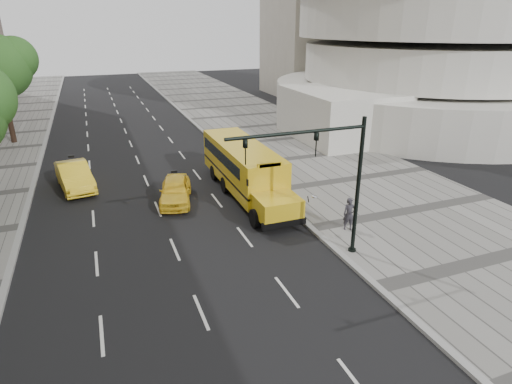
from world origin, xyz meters
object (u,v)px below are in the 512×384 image
object	(u,v)px
taxi_near	(175,190)
traffic_signal	(331,174)
taxi_far	(75,176)
school_bus	(244,165)
pedestrian	(349,214)

from	to	relation	value
taxi_near	traffic_signal	distance (m)	10.82
taxi_near	taxi_far	xyz separation A→B (m)	(-5.56, 4.50, 0.09)
school_bus	pedestrian	distance (m)	7.79
school_bus	pedestrian	size ratio (longest dim) A/B	6.85
pedestrian	school_bus	bearing A→B (deg)	131.83
pedestrian	traffic_signal	distance (m)	4.40
school_bus	traffic_signal	distance (m)	9.38
school_bus	taxi_far	bearing A→B (deg)	155.82
taxi_far	traffic_signal	bearing A→B (deg)	-61.84
taxi_near	pedestrian	size ratio (longest dim) A/B	2.57
school_bus	traffic_signal	bearing A→B (deg)	-85.63
taxi_far	school_bus	bearing A→B (deg)	-34.09
school_bus	taxi_far	world-z (taller)	school_bus
taxi_near	taxi_far	bearing A→B (deg)	155.11
school_bus	taxi_near	bearing A→B (deg)	-179.12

